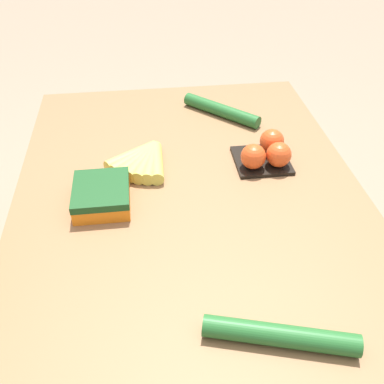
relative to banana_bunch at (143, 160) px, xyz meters
The scene contains 7 objects.
ground_plane 0.80m from the banana_bunch, 146.45° to the right, with size 12.00×12.00×0.00m, color gray.
dining_table 0.24m from the banana_bunch, 146.45° to the right, with size 1.33×0.90×0.75m.
banana_bunch is the anchor object (origin of this frame).
tomato_pack 0.34m from the banana_bunch, 95.24° to the right, with size 0.15×0.15×0.08m.
carrot_bag 0.19m from the banana_bunch, 144.66° to the left, with size 0.15×0.14×0.05m.
cucumber_near 0.63m from the banana_bunch, 159.57° to the right, with size 0.12×0.28×0.04m.
cucumber_far 0.37m from the banana_bunch, 45.79° to the right, with size 0.22×0.23×0.04m.
Camera 1 is at (-0.87, 0.11, 1.47)m, focal length 42.00 mm.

